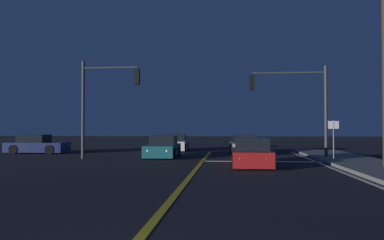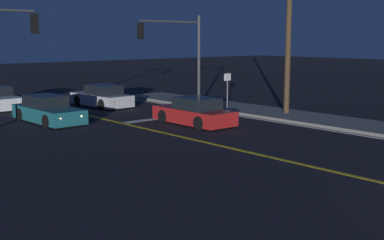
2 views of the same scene
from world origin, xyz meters
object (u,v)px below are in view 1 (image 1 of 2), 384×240
Objects in this scene: car_lead_oncoming_white at (175,143)px; car_far_approaching_teal at (163,148)px; traffic_signal_near_right at (297,96)px; car_parked_curb_silver at (244,146)px; street_sign_corner at (334,134)px; car_distant_tail_red at (251,154)px; traffic_signal_far_left at (103,94)px; car_following_oncoming_navy at (37,145)px.

car_far_approaching_teal is at bearing 89.85° from car_lead_oncoming_white.
traffic_signal_near_right is (8.10, -0.34, 3.14)m from car_far_approaching_teal.
car_far_approaching_teal is at bearing -149.04° from car_parked_curb_silver.
car_parked_curb_silver is 2.00× the size of street_sign_corner.
car_lead_oncoming_white is 13.81m from street_sign_corner.
car_distant_tail_red is 6.54m from traffic_signal_near_right.
traffic_signal_far_left is at bearing 173.73° from street_sign_corner.
street_sign_corner is (9.48, -3.14, 0.92)m from car_far_approaching_teal.
car_following_oncoming_navy is 10.22m from car_lead_oncoming_white.
traffic_signal_far_left is at bearing 68.00° from car_lead_oncoming_white.
traffic_signal_far_left is 2.59× the size of street_sign_corner.
traffic_signal_near_right is at bearing 79.72° from car_following_oncoming_navy.
car_distant_tail_red is 8.67m from car_parked_curb_silver.
car_parked_curb_silver is at bearing 146.87° from car_lead_oncoming_white.
car_distant_tail_red is 7.36m from car_far_approaching_teal.
car_distant_tail_red is at bearing 61.08° from car_following_oncoming_navy.
street_sign_corner reaches higher than car_distant_tail_red.
street_sign_corner is (1.38, -2.80, -2.21)m from traffic_signal_near_right.
car_distant_tail_red is at bearing -153.96° from street_sign_corner.
car_parked_curb_silver is 7.91m from street_sign_corner.
traffic_signal_near_right is (8.31, -6.99, 3.14)m from car_lead_oncoming_white.
car_far_approaching_teal is 4.91m from traffic_signal_far_left.
traffic_signal_far_left is (6.32, -4.31, 3.23)m from car_following_oncoming_navy.
street_sign_corner is at bearing 132.72° from car_lead_oncoming_white.
car_parked_curb_silver is at bearing 31.47° from traffic_signal_far_left.
car_distant_tail_red is at bearing 58.98° from traffic_signal_near_right.
car_far_approaching_teal and car_lead_oncoming_white have the same top height.
street_sign_corner is at bearing 116.19° from traffic_signal_near_right.
car_lead_oncoming_white is 9.50m from traffic_signal_far_left.
traffic_signal_near_right is 3.83m from street_sign_corner.
street_sign_corner reaches higher than car_following_oncoming_navy.
traffic_signal_near_right reaches higher than street_sign_corner.
car_lead_oncoming_white is 0.76× the size of traffic_signal_near_right.
car_far_approaching_teal is 0.82× the size of traffic_signal_far_left.
car_parked_curb_silver is at bearing -51.81° from traffic_signal_near_right.
car_following_oncoming_navy is 1.01× the size of car_lead_oncoming_white.
car_far_approaching_teal is at bearing 134.77° from car_distant_tail_red.
car_following_oncoming_navy is (-9.59, 2.57, -0.00)m from car_far_approaching_teal.
car_following_oncoming_navy is at bearing 21.54° from car_lead_oncoming_white.
car_far_approaching_teal is at bearing -2.42° from traffic_signal_near_right.
car_parked_curb_silver and car_lead_oncoming_white have the same top height.
street_sign_corner is (19.06, -5.71, 0.92)m from car_following_oncoming_navy.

